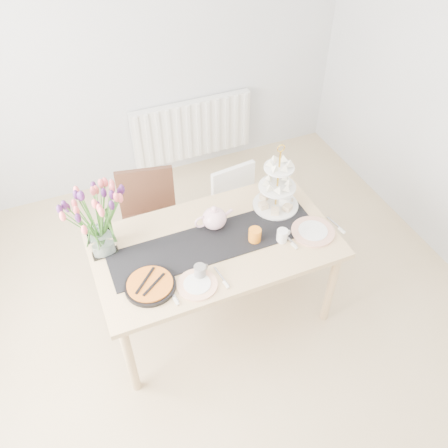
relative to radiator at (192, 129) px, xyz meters
name	(u,v)px	position (x,y,z in m)	size (l,w,h in m)	color
room_shell	(238,223)	(-0.50, -2.19, 0.85)	(4.50, 4.50, 4.50)	tan
radiator	(192,129)	(0.00, 0.00, 0.00)	(1.20, 0.08, 0.60)	white
dining_table	(215,250)	(-0.47, -1.78, 0.22)	(1.60, 0.90, 0.75)	tan
chair_brown	(150,216)	(-0.75, -1.11, 0.06)	(0.51, 0.51, 0.87)	#331C12
chair_white	(239,207)	(-0.04, -1.21, -0.01)	(0.44, 0.44, 0.77)	white
table_runner	(215,242)	(-0.47, -1.78, 0.30)	(1.40, 0.35, 0.01)	black
tulip_vase	(94,212)	(-1.16, -1.56, 0.63)	(0.60, 0.60, 0.51)	silver
cake_stand	(277,192)	(0.06, -1.62, 0.44)	(0.32, 0.32, 0.48)	gold
teapot	(214,218)	(-0.42, -1.65, 0.38)	(0.27, 0.22, 0.17)	white
cream_jug	(285,200)	(0.12, -1.63, 0.35)	(0.09, 0.09, 0.09)	white
tart_tin	(150,285)	(-0.97, -1.98, 0.32)	(0.31, 0.31, 0.04)	black
mug_grey	(200,272)	(-0.67, -2.01, 0.34)	(0.07, 0.07, 0.09)	slate
mug_white	(282,236)	(-0.06, -1.93, 0.34)	(0.07, 0.07, 0.09)	white
mug_orange	(255,235)	(-0.23, -1.87, 0.35)	(0.08, 0.08, 0.10)	orange
plate_left	(197,285)	(-0.71, -2.07, 0.31)	(0.25, 0.25, 0.01)	white
plate_right	(313,231)	(0.17, -1.95, 0.31)	(0.29, 0.29, 0.02)	white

